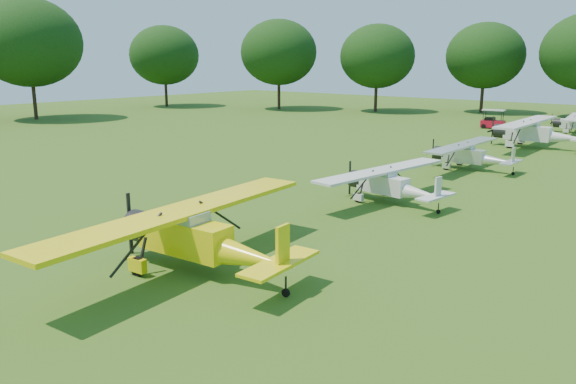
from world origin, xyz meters
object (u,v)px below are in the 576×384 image
at_px(aircraft_4, 470,154).
at_px(golf_cart, 492,122).
at_px(aircraft_5, 535,131).
at_px(aircraft_2, 197,234).
at_px(aircraft_3, 390,182).

height_order(aircraft_4, golf_cart, golf_cart).
xyz_separation_m(aircraft_4, aircraft_5, (0.35, 12.66, 0.33)).
height_order(aircraft_2, aircraft_5, aircraft_5).
xyz_separation_m(aircraft_2, aircraft_4, (-0.15, 24.13, -0.31)).
distance_m(aircraft_4, golf_cart, 25.18).
height_order(aircraft_2, golf_cart, aircraft_2).
distance_m(aircraft_5, golf_cart, 13.80).
bearing_deg(aircraft_3, golf_cart, 109.05).
xyz_separation_m(aircraft_2, aircraft_5, (0.20, 36.79, 0.02)).
distance_m(aircraft_2, aircraft_3, 12.80).
xyz_separation_m(aircraft_3, aircraft_5, (-0.04, 24.00, 0.33)).
xyz_separation_m(aircraft_2, golf_cart, (-7.51, 48.21, -0.72)).
distance_m(aircraft_2, aircraft_4, 24.13).
bearing_deg(golf_cart, aircraft_4, -82.48).
relative_size(aircraft_3, aircraft_5, 0.77).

